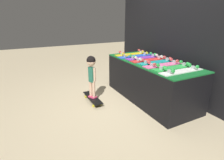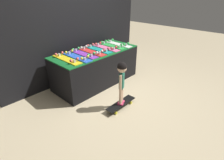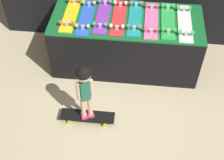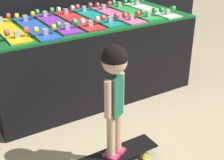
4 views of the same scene
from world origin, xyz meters
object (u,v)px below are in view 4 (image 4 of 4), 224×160
at_px(skateboard_purple_on_rack, 55,22).
at_px(skateboard_blue_on_rack, 35,27).
at_px(skateboard_yellow_on_rack, 8,29).
at_px(skateboard_teal_on_rack, 96,16).
at_px(skateboard_green_on_rack, 133,11).
at_px(child, 114,82).
at_px(skateboard_red_on_rack, 77,19).
at_px(skateboard_on_floor, 114,156).
at_px(skateboard_white_on_rack, 151,9).
at_px(skateboard_pink_on_rack, 116,14).

bearing_deg(skateboard_purple_on_rack, skateboard_blue_on_rack, -165.26).
bearing_deg(skateboard_yellow_on_rack, skateboard_teal_on_rack, 0.77).
bearing_deg(skateboard_green_on_rack, child, -129.62).
bearing_deg(skateboard_red_on_rack, child, -104.13).
height_order(skateboard_green_on_rack, child, child).
bearing_deg(skateboard_blue_on_rack, skateboard_teal_on_rack, 5.04).
distance_m(skateboard_on_floor, child, 0.60).
relative_size(skateboard_yellow_on_rack, skateboard_on_floor, 1.16).
bearing_deg(skateboard_teal_on_rack, skateboard_purple_on_rack, -179.95).
distance_m(skateboard_purple_on_rack, skateboard_green_on_rack, 0.86).
relative_size(skateboard_green_on_rack, skateboard_on_floor, 1.16).
height_order(skateboard_white_on_rack, skateboard_on_floor, skateboard_white_on_rack).
bearing_deg(skateboard_teal_on_rack, skateboard_yellow_on_rack, -179.23).
relative_size(skateboard_yellow_on_rack, skateboard_green_on_rack, 1.00).
bearing_deg(skateboard_on_floor, skateboard_blue_on_rack, 97.82).
bearing_deg(skateboard_on_floor, skateboard_yellow_on_rack, 107.90).
xyz_separation_m(skateboard_teal_on_rack, skateboard_on_floor, (-0.50, -1.13, -0.73)).
bearing_deg(skateboard_teal_on_rack, skateboard_pink_on_rack, -9.44).
xyz_separation_m(skateboard_teal_on_rack, child, (-0.50, -1.13, -0.13)).
distance_m(skateboard_yellow_on_rack, skateboard_red_on_rack, 0.64).
bearing_deg(skateboard_green_on_rack, skateboard_white_on_rack, -8.55).
xyz_separation_m(skateboard_red_on_rack, skateboard_on_floor, (-0.28, -1.12, -0.73)).
height_order(skateboard_red_on_rack, skateboard_teal_on_rack, same).
bearing_deg(skateboard_pink_on_rack, skateboard_blue_on_rack, -178.59).
height_order(skateboard_blue_on_rack, skateboard_purple_on_rack, same).
height_order(skateboard_yellow_on_rack, skateboard_white_on_rack, same).
distance_m(skateboard_red_on_rack, skateboard_pink_on_rack, 0.43).
relative_size(skateboard_blue_on_rack, skateboard_purple_on_rack, 1.00).
bearing_deg(skateboard_teal_on_rack, skateboard_red_on_rack, -175.26).
xyz_separation_m(skateboard_red_on_rack, skateboard_teal_on_rack, (0.21, 0.02, 0.00)).
bearing_deg(skateboard_blue_on_rack, skateboard_pink_on_rack, 1.41).
bearing_deg(skateboard_green_on_rack, skateboard_on_floor, -129.62).
relative_size(skateboard_pink_on_rack, child, 0.94).
distance_m(skateboard_purple_on_rack, skateboard_on_floor, 1.35).
bearing_deg(skateboard_red_on_rack, skateboard_teal_on_rack, 4.74).
distance_m(skateboard_purple_on_rack, skateboard_pink_on_rack, 0.64).
bearing_deg(skateboard_red_on_rack, skateboard_green_on_rack, 0.05).
height_order(skateboard_white_on_rack, child, child).
distance_m(skateboard_green_on_rack, child, 1.46).
relative_size(skateboard_teal_on_rack, child, 0.94).
height_order(skateboard_blue_on_rack, child, child).
distance_m(skateboard_red_on_rack, skateboard_white_on_rack, 0.86).
relative_size(skateboard_white_on_rack, skateboard_on_floor, 1.16).
relative_size(skateboard_red_on_rack, skateboard_on_floor, 1.16).
distance_m(skateboard_red_on_rack, skateboard_green_on_rack, 0.64).
bearing_deg(skateboard_on_floor, skateboard_teal_on_rack, 66.40).
height_order(skateboard_pink_on_rack, child, child).
xyz_separation_m(skateboard_yellow_on_rack, skateboard_white_on_rack, (1.50, -0.04, 0.00)).
relative_size(skateboard_purple_on_rack, child, 0.94).
bearing_deg(skateboard_blue_on_rack, skateboard_yellow_on_rack, 168.10).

